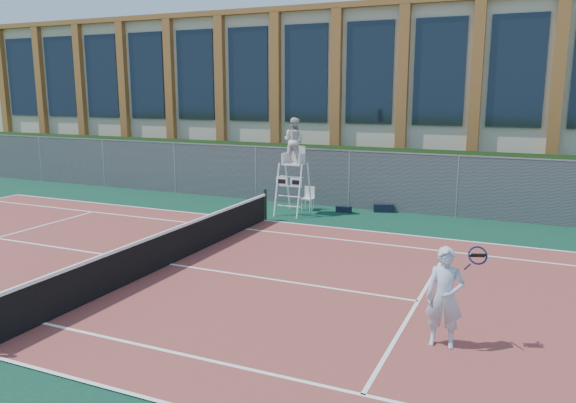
% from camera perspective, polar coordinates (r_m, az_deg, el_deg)
% --- Properties ---
extents(ground, '(120.00, 120.00, 0.00)m').
position_cam_1_polar(ground, '(14.95, -11.91, -6.36)').
color(ground, '#233814').
extents(apron, '(36.00, 20.00, 0.01)m').
position_cam_1_polar(apron, '(15.73, -9.78, -5.37)').
color(apron, '#0B321F').
rests_on(apron, ground).
extents(tennis_court, '(23.77, 10.97, 0.02)m').
position_cam_1_polar(tennis_court, '(14.95, -11.91, -6.29)').
color(tennis_court, brown).
rests_on(tennis_court, apron).
extents(tennis_net, '(0.10, 11.30, 1.10)m').
position_cam_1_polar(tennis_net, '(14.80, -11.99, -4.38)').
color(tennis_net, black).
rests_on(tennis_net, ground).
extents(fence, '(40.00, 0.06, 2.20)m').
position_cam_1_polar(fence, '(22.24, 1.32, 2.55)').
color(fence, '#595E60').
rests_on(fence, ground).
extents(hedge, '(40.00, 1.40, 2.20)m').
position_cam_1_polar(hedge, '(23.34, 2.46, 2.95)').
color(hedge, black).
rests_on(hedge, ground).
extents(building, '(45.00, 10.60, 8.22)m').
position_cam_1_polar(building, '(30.63, 8.08, 10.54)').
color(building, beige).
rests_on(building, ground).
extents(umpire_chair, '(0.99, 1.52, 3.54)m').
position_cam_1_polar(umpire_chair, '(20.28, 0.60, 5.94)').
color(umpire_chair, white).
rests_on(umpire_chair, ground).
extents(plastic_chair, '(0.43, 0.43, 0.88)m').
position_cam_1_polar(plastic_chair, '(21.23, 2.11, 0.55)').
color(plastic_chair, silver).
rests_on(plastic_chair, apron).
extents(sports_bag_near, '(0.77, 0.49, 0.30)m').
position_cam_1_polar(sports_bag_near, '(21.15, 9.66, -0.64)').
color(sports_bag_near, black).
rests_on(sports_bag_near, apron).
extents(sports_bag_far, '(0.57, 0.29, 0.22)m').
position_cam_1_polar(sports_bag_far, '(20.93, 5.68, -0.78)').
color(sports_bag_far, black).
rests_on(sports_bag_far, apron).
extents(tennis_player, '(1.01, 0.69, 1.80)m').
position_cam_1_polar(tennis_player, '(10.25, 15.66, -9.32)').
color(tennis_player, '#AEBED1').
rests_on(tennis_player, tennis_court).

